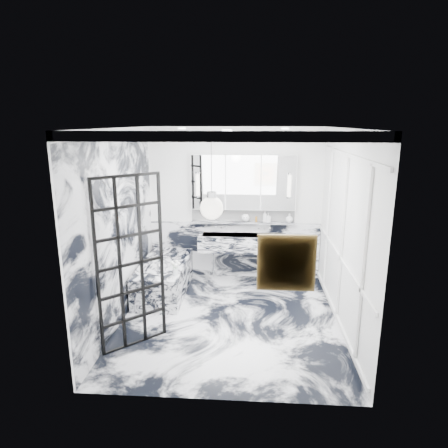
# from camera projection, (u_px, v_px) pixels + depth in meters

# --- Properties ---
(floor) EXTENTS (3.60, 3.60, 0.00)m
(floor) POSITION_uv_depth(u_px,v_px,m) (229.00, 319.00, 6.00)
(floor) COLOR silver
(floor) RESTS_ON ground
(ceiling) EXTENTS (3.60, 3.60, 0.00)m
(ceiling) POSITION_uv_depth(u_px,v_px,m) (230.00, 128.00, 5.30)
(ceiling) COLOR white
(ceiling) RESTS_ON wall_back
(wall_back) EXTENTS (3.60, 0.00, 3.60)m
(wall_back) POSITION_uv_depth(u_px,v_px,m) (235.00, 204.00, 7.39)
(wall_back) COLOR white
(wall_back) RESTS_ON floor
(wall_front) EXTENTS (3.60, 0.00, 3.60)m
(wall_front) POSITION_uv_depth(u_px,v_px,m) (219.00, 277.00, 3.91)
(wall_front) COLOR white
(wall_front) RESTS_ON floor
(wall_left) EXTENTS (0.00, 3.60, 3.60)m
(wall_left) POSITION_uv_depth(u_px,v_px,m) (119.00, 227.00, 5.76)
(wall_left) COLOR white
(wall_left) RESTS_ON floor
(wall_right) EXTENTS (0.00, 3.60, 3.60)m
(wall_right) POSITION_uv_depth(u_px,v_px,m) (344.00, 232.00, 5.54)
(wall_right) COLOR white
(wall_right) RESTS_ON floor
(marble_clad_back) EXTENTS (3.18, 0.05, 1.05)m
(marble_clad_back) POSITION_uv_depth(u_px,v_px,m) (235.00, 249.00, 7.58)
(marble_clad_back) COLOR silver
(marble_clad_back) RESTS_ON floor
(marble_clad_left) EXTENTS (0.02, 3.56, 2.68)m
(marble_clad_left) POSITION_uv_depth(u_px,v_px,m) (120.00, 231.00, 5.77)
(marble_clad_left) COLOR silver
(marble_clad_left) RESTS_ON floor
(panel_molding) EXTENTS (0.03, 3.40, 2.30)m
(panel_molding) POSITION_uv_depth(u_px,v_px,m) (342.00, 238.00, 5.57)
(panel_molding) COLOR white
(panel_molding) RESTS_ON floor
(soap_bottle_a) EXTENTS (0.10, 0.11, 0.22)m
(soap_bottle_a) POSITION_uv_depth(u_px,v_px,m) (265.00, 216.00, 7.31)
(soap_bottle_a) COLOR #8C5919
(soap_bottle_a) RESTS_ON ledge
(soap_bottle_b) EXTENTS (0.09, 0.09, 0.17)m
(soap_bottle_b) POSITION_uv_depth(u_px,v_px,m) (268.00, 218.00, 7.32)
(soap_bottle_b) COLOR #4C4C51
(soap_bottle_b) RESTS_ON ledge
(soap_bottle_c) EXTENTS (0.14, 0.14, 0.17)m
(soap_bottle_c) POSITION_uv_depth(u_px,v_px,m) (289.00, 218.00, 7.29)
(soap_bottle_c) COLOR silver
(soap_bottle_c) RESTS_ON ledge
(face_pot) EXTENTS (0.15, 0.15, 0.15)m
(face_pot) POSITION_uv_depth(u_px,v_px,m) (246.00, 218.00, 7.35)
(face_pot) COLOR white
(face_pot) RESTS_ON ledge
(amber_bottle) EXTENTS (0.04, 0.04, 0.10)m
(amber_bottle) POSITION_uv_depth(u_px,v_px,m) (256.00, 219.00, 7.34)
(amber_bottle) COLOR #8C5919
(amber_bottle) RESTS_ON ledge
(flower_vase) EXTENTS (0.08, 0.08, 0.12)m
(flower_vase) POSITION_uv_depth(u_px,v_px,m) (175.00, 272.00, 6.22)
(flower_vase) COLOR silver
(flower_vase) RESTS_ON bathtub
(crittall_door) EXTENTS (0.68, 0.62, 2.25)m
(crittall_door) POSITION_uv_depth(u_px,v_px,m) (131.00, 264.00, 5.07)
(crittall_door) COLOR black
(crittall_door) RESTS_ON floor
(artwork) EXTENTS (0.47, 0.04, 0.47)m
(artwork) POSITION_uv_depth(u_px,v_px,m) (286.00, 263.00, 3.87)
(artwork) COLOR #CE5C15
(artwork) RESTS_ON wall_front
(pendant_light) EXTENTS (0.24, 0.24, 0.24)m
(pendant_light) POSITION_uv_depth(u_px,v_px,m) (212.00, 208.00, 4.18)
(pendant_light) COLOR white
(pendant_light) RESTS_ON ceiling
(trough_sink) EXTENTS (1.60, 0.45, 0.30)m
(trough_sink) POSITION_uv_depth(u_px,v_px,m) (242.00, 243.00, 7.31)
(trough_sink) COLOR silver
(trough_sink) RESTS_ON wall_back
(ledge) EXTENTS (1.90, 0.14, 0.04)m
(ledge) POSITION_uv_depth(u_px,v_px,m) (243.00, 223.00, 7.38)
(ledge) COLOR silver
(ledge) RESTS_ON wall_back
(subway_tile) EXTENTS (1.90, 0.03, 0.23)m
(subway_tile) POSITION_uv_depth(u_px,v_px,m) (243.00, 215.00, 7.41)
(subway_tile) COLOR white
(subway_tile) RESTS_ON wall_back
(mirror_cabinet) EXTENTS (1.90, 0.16, 1.00)m
(mirror_cabinet) POSITION_uv_depth(u_px,v_px,m) (243.00, 182.00, 7.20)
(mirror_cabinet) COLOR white
(mirror_cabinet) RESTS_ON wall_back
(sconce_left) EXTENTS (0.07, 0.07, 0.40)m
(sconce_left) POSITION_uv_depth(u_px,v_px,m) (198.00, 185.00, 7.18)
(sconce_left) COLOR white
(sconce_left) RESTS_ON mirror_cabinet
(sconce_right) EXTENTS (0.07, 0.07, 0.40)m
(sconce_right) POSITION_uv_depth(u_px,v_px,m) (289.00, 186.00, 7.06)
(sconce_right) COLOR white
(sconce_right) RESTS_ON mirror_cabinet
(bathtub) EXTENTS (0.75, 1.65, 0.55)m
(bathtub) POSITION_uv_depth(u_px,v_px,m) (164.00, 278.00, 6.87)
(bathtub) COLOR silver
(bathtub) RESTS_ON floor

